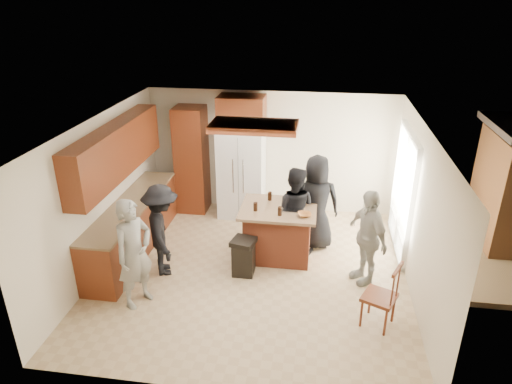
# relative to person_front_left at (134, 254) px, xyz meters

# --- Properties ---
(room_shell) EXTENTS (8.00, 5.20, 5.00)m
(room_shell) POSITION_rel_person_front_left_xyz_m (5.93, 2.67, 0.03)
(room_shell) COLOR tan
(room_shell) RESTS_ON ground
(person_front_left) EXTENTS (0.68, 0.75, 1.68)m
(person_front_left) POSITION_rel_person_front_left_xyz_m (0.00, 0.00, 0.00)
(person_front_left) COLOR gray
(person_front_left) RESTS_ON ground
(person_behind_left) EXTENTS (0.82, 0.56, 1.59)m
(person_behind_left) POSITION_rel_person_front_left_xyz_m (2.16, 1.82, -0.05)
(person_behind_left) COLOR black
(person_behind_left) RESTS_ON ground
(person_behind_right) EXTENTS (0.92, 0.68, 1.73)m
(person_behind_right) POSITION_rel_person_front_left_xyz_m (2.53, 2.04, 0.02)
(person_behind_right) COLOR black
(person_behind_right) RESTS_ON ground
(person_side_right) EXTENTS (0.86, 1.04, 1.58)m
(person_side_right) POSITION_rel_person_front_left_xyz_m (3.35, 1.08, -0.05)
(person_side_right) COLOR #9B9B93
(person_side_right) RESTS_ON ground
(person_counter) EXTENTS (0.83, 1.10, 1.55)m
(person_counter) POSITION_rel_person_front_left_xyz_m (0.12, 0.84, -0.07)
(person_counter) COLOR black
(person_counter) RESTS_ON ground
(left_cabinetry) EXTENTS (0.64, 3.00, 2.30)m
(left_cabinetry) POSITION_rel_person_front_left_xyz_m (-0.69, 1.43, 0.11)
(left_cabinetry) COLOR maroon
(left_cabinetry) RESTS_ON ground
(back_wall_units) EXTENTS (1.80, 0.60, 2.45)m
(back_wall_units) POSITION_rel_person_front_left_xyz_m (0.22, 3.23, 0.54)
(back_wall_units) COLOR maroon
(back_wall_units) RESTS_ON ground
(refrigerator) EXTENTS (0.90, 0.76, 1.80)m
(refrigerator) POSITION_rel_person_front_left_xyz_m (1.00, 3.15, 0.06)
(refrigerator) COLOR white
(refrigerator) RESTS_ON ground
(kitchen_island) EXTENTS (1.28, 1.03, 0.93)m
(kitchen_island) POSITION_rel_person_front_left_xyz_m (1.91, 1.61, -0.37)
(kitchen_island) COLOR #9D4228
(kitchen_island) RESTS_ON ground
(island_items) EXTENTS (0.98, 0.71, 0.15)m
(island_items) POSITION_rel_person_front_left_xyz_m (2.13, 1.53, 0.13)
(island_items) COLOR silver
(island_items) RESTS_ON kitchen_island
(trash_bin) EXTENTS (0.43, 0.43, 0.63)m
(trash_bin) POSITION_rel_person_front_left_xyz_m (1.41, 0.98, -0.52)
(trash_bin) COLOR black
(trash_bin) RESTS_ON ground
(spindle_chair) EXTENTS (0.56, 0.56, 0.99)m
(spindle_chair) POSITION_rel_person_front_left_xyz_m (3.49, 0.00, -0.39)
(spindle_chair) COLOR maroon
(spindle_chair) RESTS_ON ground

